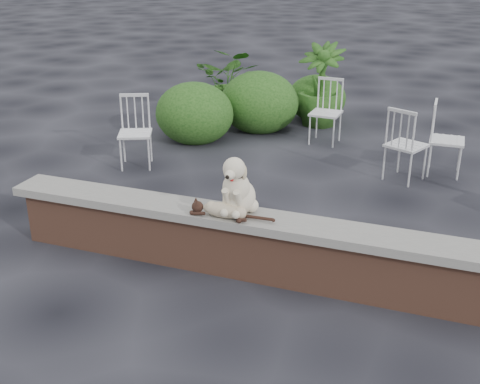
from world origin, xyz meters
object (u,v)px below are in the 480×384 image
(cat, at_px, (224,209))
(chair_a, at_px, (135,132))
(dog, at_px, (239,183))
(potted_plant_b, at_px, (320,85))
(potted_plant_a, at_px, (232,83))
(chair_c, at_px, (406,144))
(chair_e, at_px, (447,139))
(chair_b, at_px, (326,112))

(cat, relative_size, chair_a, 0.94)
(dog, height_order, potted_plant_b, potted_plant_b)
(chair_a, bearing_deg, cat, -70.12)
(chair_a, bearing_deg, potted_plant_a, 58.52)
(chair_c, xyz_separation_m, chair_a, (-3.39, -0.73, 0.00))
(chair_e, relative_size, potted_plant_a, 0.79)
(dog, bearing_deg, potted_plant_b, 96.11)
(cat, xyz_separation_m, chair_e, (1.71, 3.35, -0.19))
(chair_c, bearing_deg, chair_b, -17.52)
(chair_b, xyz_separation_m, chair_a, (-2.13, -1.85, 0.00))
(chair_b, height_order, potted_plant_b, potted_plant_b)
(chair_c, height_order, potted_plant_b, potted_plant_b)
(chair_c, xyz_separation_m, chair_b, (-1.27, 1.12, 0.00))
(chair_c, bearing_deg, chair_e, -116.41)
(cat, bearing_deg, dog, 63.30)
(chair_c, xyz_separation_m, potted_plant_b, (-1.57, 2.01, 0.19))
(dog, bearing_deg, chair_e, 64.39)
(cat, bearing_deg, chair_a, 135.19)
(chair_b, xyz_separation_m, chair_e, (1.73, -0.74, 0.00))
(dog, height_order, chair_a, dog)
(cat, height_order, chair_c, chair_c)
(cat, xyz_separation_m, potted_plant_a, (-1.80, 4.87, -0.06))
(potted_plant_b, bearing_deg, chair_b, -71.41)
(potted_plant_b, bearing_deg, chair_e, -38.75)
(chair_a, bearing_deg, chair_b, 17.07)
(chair_e, relative_size, potted_plant_b, 0.71)
(chair_b, relative_size, chair_a, 1.00)
(chair_a, bearing_deg, potted_plant_b, 32.39)
(cat, bearing_deg, potted_plant_b, 95.05)
(dog, xyz_separation_m, chair_a, (-2.23, 2.09, -0.39))
(chair_a, xyz_separation_m, chair_e, (3.85, 1.11, 0.00))
(dog, xyz_separation_m, chair_b, (-0.10, 3.93, -0.39))
(chair_b, height_order, potted_plant_a, potted_plant_a)
(cat, bearing_deg, chair_e, 64.34)
(chair_b, distance_m, chair_e, 1.88)
(cat, distance_m, chair_b, 4.09)
(chair_b, bearing_deg, potted_plant_a, 159.20)
(chair_b, bearing_deg, dog, -85.49)
(potted_plant_b, bearing_deg, chair_a, -123.66)
(potted_plant_a, bearing_deg, chair_a, -97.53)
(cat, distance_m, potted_plant_a, 5.19)
(chair_b, height_order, chair_e, same)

